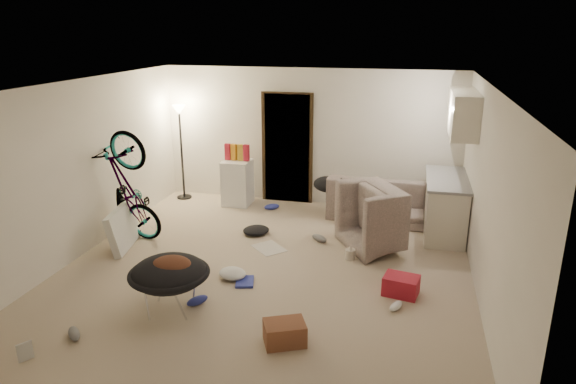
% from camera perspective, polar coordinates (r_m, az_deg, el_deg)
% --- Properties ---
extents(floor, '(5.50, 6.00, 0.02)m').
position_cam_1_polar(floor, '(7.14, -2.55, -8.74)').
color(floor, '#BBA890').
rests_on(floor, ground).
extents(ceiling, '(5.50, 6.00, 0.02)m').
position_cam_1_polar(ceiling, '(6.42, -2.86, 11.79)').
color(ceiling, white).
rests_on(ceiling, wall_back).
extents(wall_back, '(5.50, 0.02, 2.50)m').
position_cam_1_polar(wall_back, '(9.51, 2.36, 6.11)').
color(wall_back, white).
rests_on(wall_back, floor).
extents(wall_front, '(5.50, 0.02, 2.50)m').
position_cam_1_polar(wall_front, '(4.09, -14.69, -11.07)').
color(wall_front, white).
rests_on(wall_front, floor).
extents(wall_left, '(0.02, 6.00, 2.50)m').
position_cam_1_polar(wall_left, '(7.88, -22.37, 2.27)').
color(wall_left, white).
rests_on(wall_left, floor).
extents(wall_right, '(0.02, 6.00, 2.50)m').
position_cam_1_polar(wall_right, '(6.50, 21.38, -0.74)').
color(wall_right, white).
rests_on(wall_right, floor).
extents(doorway, '(0.85, 0.10, 2.04)m').
position_cam_1_polar(doorway, '(9.61, -0.05, 4.84)').
color(doorway, black).
rests_on(doorway, floor).
extents(door_trim, '(0.97, 0.04, 2.10)m').
position_cam_1_polar(door_trim, '(9.58, -0.09, 4.80)').
color(door_trim, '#2F2010').
rests_on(door_trim, floor).
extents(floor_lamp, '(0.28, 0.28, 1.81)m').
position_cam_1_polar(floor_lamp, '(9.91, -11.88, 6.56)').
color(floor_lamp, black).
rests_on(floor_lamp, floor).
extents(kitchen_counter, '(0.60, 1.50, 0.88)m').
position_cam_1_polar(kitchen_counter, '(8.61, 17.01, -1.56)').
color(kitchen_counter, beige).
rests_on(kitchen_counter, floor).
extents(counter_top, '(0.64, 1.54, 0.04)m').
position_cam_1_polar(counter_top, '(8.47, 17.29, 1.38)').
color(counter_top, gray).
rests_on(counter_top, kitchen_counter).
extents(kitchen_uppers, '(0.38, 1.40, 0.65)m').
position_cam_1_polar(kitchen_uppers, '(8.26, 18.87, 8.31)').
color(kitchen_uppers, beige).
rests_on(kitchen_uppers, wall_right).
extents(sofa, '(1.90, 0.79, 0.55)m').
position_cam_1_polar(sofa, '(9.07, 10.49, -1.17)').
color(sofa, '#373E36').
rests_on(sofa, floor).
extents(armchair, '(1.39, 1.43, 0.71)m').
position_cam_1_polar(armchair, '(7.95, 11.43, -3.39)').
color(armchair, '#373E36').
rests_on(armchair, floor).
extents(bicycle, '(1.92, 1.08, 1.05)m').
position_cam_1_polar(bicycle, '(8.27, -17.11, -2.10)').
color(bicycle, black).
rests_on(bicycle, floor).
extents(book_asset, '(0.26, 0.24, 0.02)m').
position_cam_1_polar(book_asset, '(6.00, -27.76, -16.44)').
color(book_asset, '#A8192A').
rests_on(book_asset, floor).
extents(mini_fridge, '(0.50, 0.50, 0.84)m').
position_cam_1_polar(mini_fridge, '(9.61, -5.64, 1.05)').
color(mini_fridge, white).
rests_on(mini_fridge, floor).
extents(snack_box_0, '(0.10, 0.07, 0.30)m').
position_cam_1_polar(snack_box_0, '(9.52, -6.71, 4.46)').
color(snack_box_0, '#A8192A').
rests_on(snack_box_0, mini_fridge).
extents(snack_box_1, '(0.11, 0.09, 0.30)m').
position_cam_1_polar(snack_box_1, '(9.48, -6.03, 4.43)').
color(snack_box_1, orange).
rests_on(snack_box_1, mini_fridge).
extents(snack_box_2, '(0.12, 0.09, 0.30)m').
position_cam_1_polar(snack_box_2, '(9.44, -5.34, 4.40)').
color(snack_box_2, gold).
rests_on(snack_box_2, mini_fridge).
extents(snack_box_3, '(0.11, 0.09, 0.30)m').
position_cam_1_polar(snack_box_3, '(9.40, -4.64, 4.36)').
color(snack_box_3, '#A8192A').
rests_on(snack_box_3, mini_fridge).
extents(saucer_chair, '(0.94, 0.94, 0.67)m').
position_cam_1_polar(saucer_chair, '(6.18, -13.01, -9.51)').
color(saucer_chair, silver).
rests_on(saucer_chair, floor).
extents(hoodie, '(0.53, 0.46, 0.22)m').
position_cam_1_polar(hoodie, '(6.04, -12.84, -8.03)').
color(hoodie, '#502A1B').
rests_on(hoodie, saucer_chair).
extents(sofa_drape, '(0.57, 0.48, 0.28)m').
position_cam_1_polar(sofa_drape, '(9.08, 4.60, 0.86)').
color(sofa_drape, black).
rests_on(sofa_drape, sofa).
extents(tv_box, '(0.41, 0.95, 0.62)m').
position_cam_1_polar(tv_box, '(8.13, -17.87, -3.82)').
color(tv_box, silver).
rests_on(tv_box, floor).
extents(drink_case_a, '(0.51, 0.45, 0.24)m').
position_cam_1_polar(drink_case_a, '(5.59, -0.38, -15.39)').
color(drink_case_a, brown).
rests_on(drink_case_a, floor).
extents(drink_case_b, '(0.47, 0.38, 0.24)m').
position_cam_1_polar(drink_case_b, '(6.64, 12.45, -10.10)').
color(drink_case_b, '#A8192A').
rests_on(drink_case_b, floor).
extents(juicer, '(0.15, 0.15, 0.21)m').
position_cam_1_polar(juicer, '(7.48, 6.93, -6.78)').
color(juicer, beige).
rests_on(juicer, floor).
extents(newspaper, '(0.61, 0.61, 0.01)m').
position_cam_1_polar(newspaper, '(7.80, -2.13, -6.24)').
color(newspaper, '#BCB5AD').
rests_on(newspaper, floor).
extents(book_blue, '(0.31, 0.36, 0.03)m').
position_cam_1_polar(book_blue, '(6.82, -4.83, -9.90)').
color(book_blue, '#293395').
rests_on(book_blue, floor).
extents(book_white, '(0.22, 0.26, 0.02)m').
position_cam_1_polar(book_white, '(7.22, -15.52, -8.95)').
color(book_white, silver).
rests_on(book_white, floor).
extents(shoe_0, '(0.31, 0.26, 0.11)m').
position_cam_1_polar(shoe_0, '(9.38, -1.82, -1.65)').
color(shoe_0, '#293395').
rests_on(shoe_0, floor).
extents(shoe_1, '(0.31, 0.26, 0.11)m').
position_cam_1_polar(shoe_1, '(8.03, 3.50, -5.14)').
color(shoe_1, slate).
rests_on(shoe_1, floor).
extents(shoe_2, '(0.26, 0.30, 0.11)m').
position_cam_1_polar(shoe_2, '(6.40, -10.04, -11.79)').
color(shoe_2, '#293395').
rests_on(shoe_2, floor).
extents(shoe_3, '(0.27, 0.27, 0.10)m').
position_cam_1_polar(shoe_3, '(6.16, -22.68, -14.31)').
color(shoe_3, slate).
rests_on(shoe_3, floor).
extents(shoe_4, '(0.20, 0.27, 0.09)m').
position_cam_1_polar(shoe_4, '(6.33, 11.91, -12.29)').
color(shoe_4, white).
rests_on(shoe_4, floor).
extents(clothes_lump_a, '(0.63, 0.56, 0.19)m').
position_cam_1_polar(clothes_lump_a, '(7.15, -11.65, -8.16)').
color(clothes_lump_a, black).
rests_on(clothes_lump_a, floor).
extents(clothes_lump_b, '(0.56, 0.55, 0.13)m').
position_cam_1_polar(clothes_lump_b, '(8.30, -3.57, -4.26)').
color(clothes_lump_b, black).
rests_on(clothes_lump_b, floor).
extents(clothes_lump_c, '(0.50, 0.48, 0.12)m').
position_cam_1_polar(clothes_lump_c, '(6.95, -6.20, -8.99)').
color(clothes_lump_c, silver).
rests_on(clothes_lump_c, floor).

